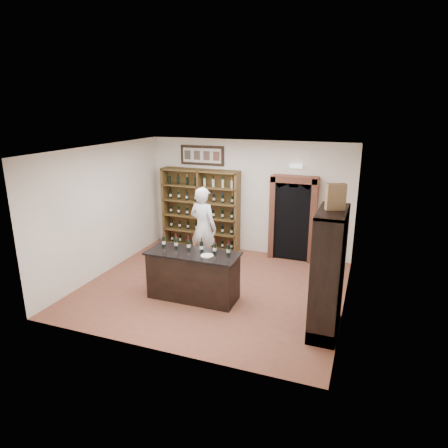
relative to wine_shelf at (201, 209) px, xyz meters
The scene contains 20 objects.
floor 2.89m from the wine_shelf, 60.87° to the right, with size 5.50×5.50×0.00m, color brown.
ceiling 3.28m from the wine_shelf, 60.87° to the right, with size 5.50×5.50×0.00m, color white.
wall_back 1.37m from the wine_shelf, ahead, with size 5.50×0.04×3.00m, color white.
wall_left 2.78m from the wine_shelf, 121.86° to the right, with size 0.04×5.00×3.00m, color white.
wall_right 4.69m from the wine_shelf, 29.94° to the right, with size 0.04×5.00×3.00m, color white.
wine_shelf is the anchor object (origin of this frame).
framed_picture 1.46m from the wine_shelf, 90.00° to the left, with size 1.25×0.04×0.52m, color black.
arched_doorway 2.55m from the wine_shelf, ahead, with size 1.17×0.35×2.17m.
emergency_light 2.86m from the wine_shelf, ahead, with size 0.30×0.10×0.10m, color white.
tasting_counter 3.19m from the wine_shelf, 69.44° to the right, with size 1.88×0.78×1.00m.
counter_bottle_0 2.84m from the wine_shelf, 82.31° to the right, with size 0.07×0.07×0.30m.
counter_bottle_1 2.89m from the wine_shelf, 76.64° to the right, with size 0.07×0.07×0.30m.
counter_bottle_2 2.97m from the wine_shelf, 71.23° to the right, with size 0.07×0.07×0.30m.
counter_bottle_3 3.08m from the wine_shelf, 66.14° to the right, with size 0.07×0.07×0.30m.
counter_bottle_4 3.20m from the wine_shelf, 61.43° to the right, with size 0.07×0.07×0.30m.
counter_bottle_5 3.35m from the wine_shelf, 57.10° to the right, with size 0.07×0.07×0.30m.
side_cabinet 5.02m from the wine_shelf, 40.21° to the right, with size 0.48×1.20×2.20m.
shopkeeper 1.42m from the wine_shelf, 64.34° to the right, with size 0.73×0.48×2.00m, color silver.
plate 3.34m from the wine_shelf, 64.34° to the right, with size 0.25×0.25×0.02m, color beige.
wine_crate 5.14m from the wine_shelf, 39.99° to the right, with size 0.31×0.13×0.44m, color tan.
Camera 1 is at (3.02, -7.42, 3.85)m, focal length 32.00 mm.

